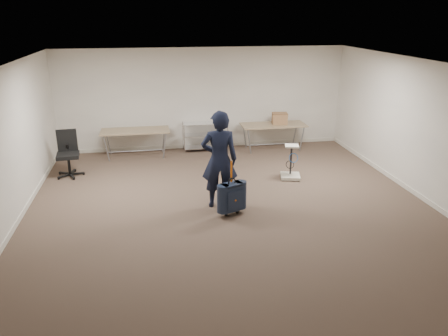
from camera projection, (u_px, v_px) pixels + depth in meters
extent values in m
plane|color=#423228|center=(233.00, 213.00, 8.46)|extent=(9.00, 9.00, 0.00)
plane|color=white|center=(203.00, 99.00, 12.16)|extent=(8.00, 0.00, 8.00)
plane|color=white|center=(331.00, 289.00, 3.81)|extent=(8.00, 0.00, 8.00)
plane|color=white|center=(1.00, 156.00, 7.35)|extent=(0.00, 9.00, 9.00)
plane|color=white|center=(432.00, 134.00, 8.62)|extent=(0.00, 9.00, 9.00)
plane|color=white|center=(234.00, 66.00, 7.51)|extent=(8.00, 8.00, 0.00)
cube|color=beige|center=(204.00, 145.00, 12.61)|extent=(8.00, 0.02, 0.10)
cube|color=beige|center=(14.00, 227.00, 7.80)|extent=(0.02, 9.00, 0.10)
cube|color=beige|center=(421.00, 197.00, 9.08)|extent=(0.02, 9.00, 0.10)
cube|color=#8D7356|center=(135.00, 131.00, 11.58)|extent=(1.80, 0.75, 0.03)
cylinder|color=gray|center=(137.00, 151.00, 11.77)|extent=(1.50, 0.02, 0.02)
cylinder|color=gray|center=(106.00, 149.00, 11.30)|extent=(0.13, 0.04, 0.69)
cylinder|color=gray|center=(165.00, 146.00, 11.54)|extent=(0.13, 0.04, 0.69)
cylinder|color=gray|center=(108.00, 142.00, 11.86)|extent=(0.13, 0.04, 0.69)
cylinder|color=gray|center=(164.00, 140.00, 12.10)|extent=(0.13, 0.04, 0.69)
cube|color=#8D7356|center=(273.00, 125.00, 12.18)|extent=(1.80, 0.75, 0.03)
cylinder|color=gray|center=(273.00, 144.00, 12.37)|extent=(1.50, 0.02, 0.02)
cylinder|color=gray|center=(249.00, 142.00, 11.91)|extent=(0.13, 0.04, 0.69)
cylinder|color=gray|center=(302.00, 139.00, 12.15)|extent=(0.13, 0.04, 0.69)
cylinder|color=gray|center=(245.00, 136.00, 12.47)|extent=(0.13, 0.04, 0.69)
cylinder|color=gray|center=(295.00, 134.00, 12.71)|extent=(0.13, 0.04, 0.69)
cylinder|color=silver|center=(184.00, 140.00, 11.91)|extent=(0.02, 0.02, 0.80)
cylinder|color=silver|center=(227.00, 138.00, 12.11)|extent=(0.02, 0.02, 0.80)
cylinder|color=silver|center=(183.00, 135.00, 12.33)|extent=(0.02, 0.02, 0.80)
cylinder|color=silver|center=(225.00, 133.00, 12.52)|extent=(0.02, 0.02, 0.80)
cube|color=silver|center=(205.00, 147.00, 12.32)|extent=(1.20, 0.45, 0.02)
cube|color=silver|center=(205.00, 135.00, 12.20)|extent=(1.20, 0.45, 0.02)
cube|color=silver|center=(205.00, 123.00, 12.09)|extent=(1.20, 0.45, 0.01)
imported|color=black|center=(219.00, 160.00, 8.48)|extent=(0.76, 0.54, 1.95)
cube|color=black|center=(232.00, 197.00, 8.28)|extent=(0.45, 0.36, 0.54)
cube|color=black|center=(231.00, 210.00, 8.39)|extent=(0.39, 0.28, 0.03)
cylinder|color=black|center=(226.00, 214.00, 8.33)|extent=(0.05, 0.08, 0.07)
cylinder|color=black|center=(237.00, 211.00, 8.46)|extent=(0.05, 0.08, 0.07)
torus|color=black|center=(232.00, 182.00, 8.18)|extent=(0.17, 0.09, 0.17)
cube|color=orange|center=(231.00, 172.00, 8.13)|extent=(0.04, 0.02, 0.42)
cylinder|color=black|center=(70.00, 174.00, 10.38)|extent=(0.65, 0.65, 0.10)
cylinder|color=black|center=(69.00, 165.00, 10.31)|extent=(0.07, 0.07, 0.44)
cube|color=black|center=(68.00, 155.00, 10.23)|extent=(0.55, 0.55, 0.09)
cube|color=black|center=(67.00, 140.00, 10.34)|extent=(0.46, 0.11, 0.52)
cube|color=beige|center=(290.00, 176.00, 10.24)|extent=(0.53, 0.53, 0.07)
cylinder|color=black|center=(285.00, 181.00, 10.06)|extent=(0.05, 0.05, 0.04)
cylinder|color=black|center=(291.00, 160.00, 10.15)|extent=(0.04, 0.04, 0.70)
cube|color=beige|center=(292.00, 146.00, 9.99)|extent=(0.36, 0.33, 0.04)
torus|color=blue|center=(294.00, 158.00, 10.02)|extent=(0.24, 0.14, 0.22)
cube|color=#9E6849|center=(280.00, 118.00, 12.18)|extent=(0.45, 0.36, 0.31)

